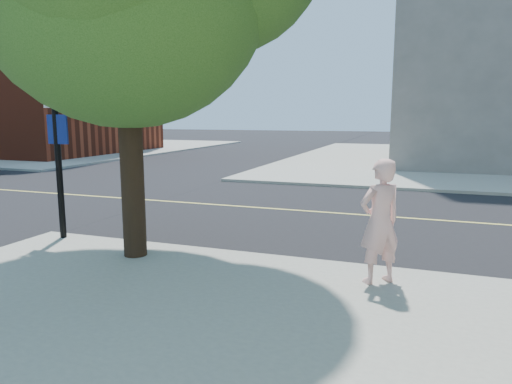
% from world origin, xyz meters
% --- Properties ---
extents(ground, '(140.00, 140.00, 0.00)m').
position_xyz_m(ground, '(0.00, 0.00, 0.00)').
color(ground, black).
rests_on(ground, ground).
extents(road_ew, '(140.00, 9.00, 0.01)m').
position_xyz_m(road_ew, '(0.00, 4.50, 0.01)').
color(road_ew, black).
rests_on(road_ew, ground).
extents(sidewalk_nw, '(26.00, 25.00, 0.12)m').
position_xyz_m(sidewalk_nw, '(-23.00, 21.50, 0.06)').
color(sidewalk_nw, '#9C9C8F').
rests_on(sidewalk_nw, ground).
extents(church, '(15.20, 12.00, 14.40)m').
position_xyz_m(church, '(-20.00, 18.00, 7.18)').
color(church, maroon).
rests_on(church, sidewalk_nw).
extents(man_on_phone, '(0.80, 0.78, 1.86)m').
position_xyz_m(man_on_phone, '(5.91, -0.82, 1.05)').
color(man_on_phone, beige).
rests_on(man_on_phone, sidewalk_se).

